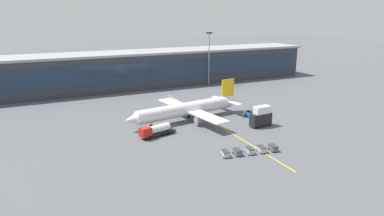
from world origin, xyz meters
name	(u,v)px	position (x,y,z in m)	size (l,w,h in m)	color
ground_plane	(200,124)	(0.00, 0.00, 0.00)	(700.00, 700.00, 0.00)	#515459
apron_lead_in_line	(211,121)	(4.86, 2.00, 0.00)	(0.30, 80.00, 0.01)	yellow
terminal_building	(103,72)	(-16.32, 63.33, 8.19)	(208.97, 21.17, 16.34)	#2D333D
main_airliner	(187,109)	(-1.81, 5.69, 3.77)	(42.52, 33.81, 11.57)	white
fuel_tanker	(155,130)	(-15.97, -3.91, 1.75)	(11.08, 5.04, 3.25)	#232326
catering_lift	(261,117)	(15.75, -9.54, 3.07)	(6.93, 2.88, 6.30)	black
belt_loader	(250,114)	(18.47, -0.15, 0.99)	(3.14, 7.02, 3.49)	#285B9E
baggage_cart_0	(225,153)	(-5.61, -24.16, 0.78)	(2.00, 2.87, 1.48)	#B2B7BC
baggage_cart_1	(237,152)	(-2.46, -24.69, 0.78)	(2.00, 2.87, 1.48)	#595B60
baggage_cart_2	(250,151)	(0.70, -25.22, 0.78)	(2.00, 2.87, 1.48)	#B2B7BC
baggage_cart_3	(261,149)	(3.85, -25.76, 0.78)	(2.00, 2.87, 1.48)	#B2B7BC
baggage_cart_4	(273,148)	(7.01, -26.29, 0.78)	(2.00, 2.87, 1.48)	#595B60
apron_light_mast_0	(209,55)	(30.73, 51.38, 14.47)	(2.80, 0.50, 24.91)	gray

